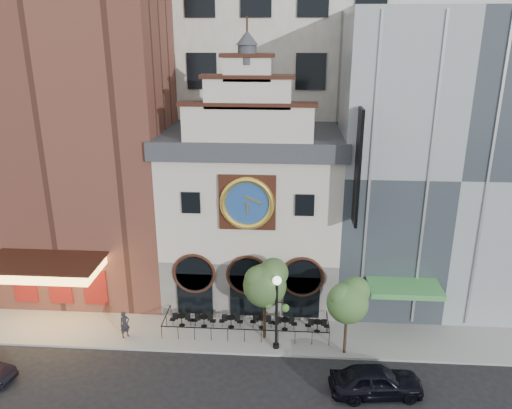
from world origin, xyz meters
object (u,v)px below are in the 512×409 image
Objects in this scene: bistro_2 at (231,321)px; pedestrian at (125,325)px; bistro_1 at (204,320)px; tree_left at (266,282)px; car_right at (376,381)px; tree_right at (348,300)px; bistro_5 at (317,325)px; lamppost at (277,304)px; bistro_3 at (262,322)px; bistro_4 at (285,323)px; bistro_0 at (182,319)px.

pedestrian is (-6.63, -1.55, 0.43)m from bistro_2.
bistro_1 is 0.29× the size of tree_left.
tree_right is (-1.29, 3.51, 2.93)m from car_right.
pedestrian reaches higher than bistro_5.
lamppost is 0.91× the size of tree_left.
bistro_3 is 6.51m from tree_right.
bistro_1 and bistro_2 have the same top height.
tree_left reaches higher than bistro_4.
bistro_3 and bistro_4 have the same top height.
bistro_3 is at bearing 156.48° from tree_right.
bistro_2 is at bearing 157.07° from tree_left.
bistro_2 is 1.00× the size of bistro_5.
bistro_1 is (1.50, -0.02, 0.00)m from bistro_0.
bistro_0 is 11.25m from tree_right.
bistro_1 is at bearing -28.91° from pedestrian.
lamppost reaches higher than bistro_4.
tree_right is (13.90, -0.67, 2.73)m from pedestrian.
car_right reaches higher than bistro_0.
bistro_1 is 1.00× the size of bistro_2.
bistro_3 is 8.84m from pedestrian.
bistro_0 is at bearing 177.83° from lamppost.
car_right reaches higher than bistro_2.
car_right is at bearing -69.77° from tree_right.
bistro_3 is 3.65m from tree_left.
bistro_0 is 0.29× the size of tree_left.
tree_right reaches higher than car_right.
bistro_3 is at bearing 1.46° from bistro_2.
car_right is 0.93× the size of tree_left.
lamppost is at bearing -34.09° from bistro_2.
tree_right is at bearing -30.58° from bistro_4.
tree_right is at bearing 13.54° from lamppost.
bistro_2 is at bearing 179.50° from bistro_4.
bistro_2 and bistro_4 have the same top height.
car_right is 2.78× the size of pedestrian.
bistro_2 is at bearing -33.15° from pedestrian.
tree_right is at bearing -16.96° from bistro_2.
bistro_2 is at bearing -178.54° from bistro_3.
bistro_5 is 0.29× the size of tree_left.
bistro_3 is 1.00× the size of bistro_4.
tree_right is at bearing 13.93° from car_right.
lamppost is at bearing -104.46° from bistro_4.
tree_left is 1.09× the size of tree_right.
bistro_0 is 13.17m from car_right.
bistro_4 is at bearing -37.85° from pedestrian.
tree_left is at bearing -12.91° from bistro_1.
bistro_5 is 0.32× the size of tree_right.
bistro_3 is 0.29× the size of tree_left.
tree_right is at bearing -49.07° from pedestrian.
lamppost reaches higher than pedestrian.
bistro_3 is at bearing 177.02° from bistro_5.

